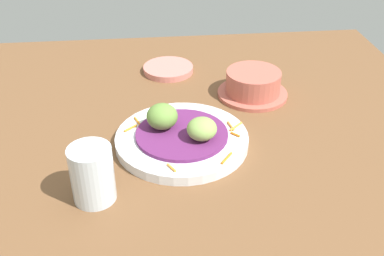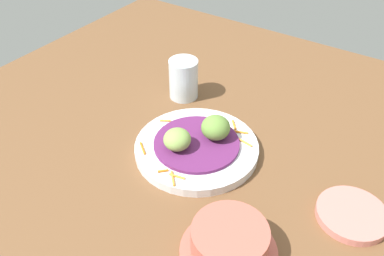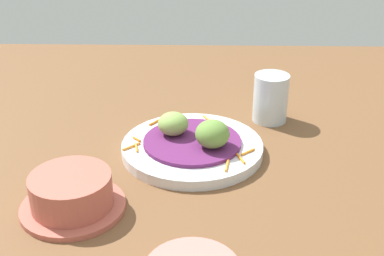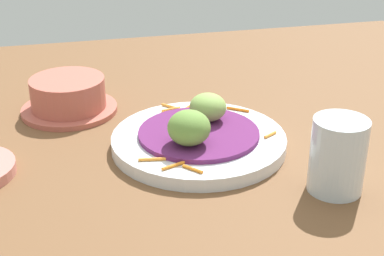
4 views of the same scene
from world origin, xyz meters
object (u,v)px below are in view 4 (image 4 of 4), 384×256
object	(u,v)px
main_plate	(199,141)
guac_scoop_left	(208,107)
terracotta_bowl	(68,97)
water_glass	(338,156)
guac_scoop_center	(189,128)

from	to	relation	value
main_plate	guac_scoop_left	distance (cm)	5.21
terracotta_bowl	water_glass	distance (cm)	42.43
main_plate	guac_scoop_center	world-z (taller)	guac_scoop_center
guac_scoop_center	terracotta_bowl	bearing A→B (deg)	-53.80
main_plate	guac_scoop_left	xyz separation A→B (cm)	(-2.12, -3.27, 3.45)
guac_scoop_center	water_glass	bearing A→B (deg)	143.75
main_plate	guac_scoop_center	bearing A→B (deg)	57.06
main_plate	terracotta_bowl	world-z (taller)	terracotta_bowl
terracotta_bowl	guac_scoop_left	bearing A→B (deg)	144.95
guac_scoop_center	water_glass	world-z (taller)	water_glass
guac_scoop_left	water_glass	size ratio (longest dim) A/B	0.58
main_plate	guac_scoop_center	xyz separation A→B (cm)	(2.12, 3.27, 3.79)
guac_scoop_center	terracotta_bowl	distance (cm)	24.32
guac_scoop_left	guac_scoop_center	world-z (taller)	guac_scoop_center
guac_scoop_left	guac_scoop_center	size ratio (longest dim) A/B	0.94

